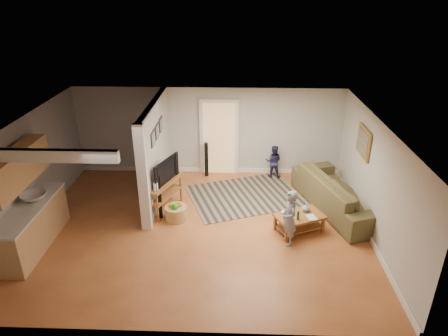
{
  "coord_description": "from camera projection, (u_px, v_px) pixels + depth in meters",
  "views": [
    {
      "loc": [
        0.8,
        -7.65,
        5.07
      ],
      "look_at": [
        0.51,
        0.87,
        1.1
      ],
      "focal_mm": 32.0,
      "sensor_mm": 36.0,
      "label": 1
    }
  ],
  "objects": [
    {
      "name": "room_shell",
      "position": [
        153.0,
        161.0,
        8.9
      ],
      "size": [
        7.54,
        6.02,
        2.52
      ],
      "color": "#A9A7A2",
      "rests_on": "ground"
    },
    {
      "name": "sofa",
      "position": [
        337.0,
        208.0,
        9.88
      ],
      "size": [
        2.01,
        3.13,
        0.85
      ],
      "primitive_type": "imported",
      "rotation": [
        0.0,
        0.0,
        1.9
      ],
      "color": "#4E4827",
      "rests_on": "ground"
    },
    {
      "name": "coffee_table",
      "position": [
        300.0,
        218.0,
        8.85
      ],
      "size": [
        1.21,
        0.99,
        0.62
      ],
      "rotation": [
        0.0,
        0.0,
        0.43
      ],
      "color": "brown",
      "rests_on": "ground"
    },
    {
      "name": "speaker_right",
      "position": [
        206.0,
        159.0,
        11.33
      ],
      "size": [
        0.12,
        0.12,
        1.02
      ],
      "primitive_type": "cube",
      "rotation": [
        0.0,
        0.0,
        0.2
      ],
      "color": "black",
      "rests_on": "ground"
    },
    {
      "name": "tv_console",
      "position": [
        163.0,
        184.0,
        9.5
      ],
      "size": [
        0.9,
        1.34,
        1.08
      ],
      "rotation": [
        0.0,
        0.0,
        -0.38
      ],
      "color": "brown",
      "rests_on": "ground"
    },
    {
      "name": "toy_basket",
      "position": [
        176.0,
        212.0,
        9.33
      ],
      "size": [
        0.52,
        0.52,
        0.46
      ],
      "color": "#A28746",
      "rests_on": "ground"
    },
    {
      "name": "ground",
      "position": [
        201.0,
        227.0,
        9.1
      ],
      "size": [
        7.5,
        7.5,
        0.0
      ],
      "primitive_type": "plane",
      "color": "brown",
      "rests_on": "ground"
    },
    {
      "name": "toddler",
      "position": [
        273.0,
        177.0,
        11.48
      ],
      "size": [
        0.51,
        0.43,
        0.96
      ],
      "primitive_type": "imported",
      "rotation": [
        0.0,
        0.0,
        2.99
      ],
      "color": "#212146",
      "rests_on": "ground"
    },
    {
      "name": "area_rug",
      "position": [
        245.0,
        196.0,
        10.44
      ],
      "size": [
        3.31,
        2.86,
        0.01
      ],
      "primitive_type": "cube",
      "rotation": [
        0.0,
        0.0,
        0.35
      ],
      "color": "black",
      "rests_on": "ground"
    },
    {
      "name": "child",
      "position": [
        287.0,
        243.0,
        8.55
      ],
      "size": [
        0.41,
        0.52,
        1.25
      ],
      "primitive_type": "imported",
      "rotation": [
        0.0,
        0.0,
        -1.3
      ],
      "color": "gray",
      "rests_on": "ground"
    },
    {
      "name": "speaker_left",
      "position": [
        159.0,
        197.0,
        9.27
      ],
      "size": [
        0.12,
        0.12,
        1.08
      ],
      "primitive_type": "cube",
      "rotation": [
        0.0,
        0.0,
        0.1
      ],
      "color": "black",
      "rests_on": "ground"
    }
  ]
}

